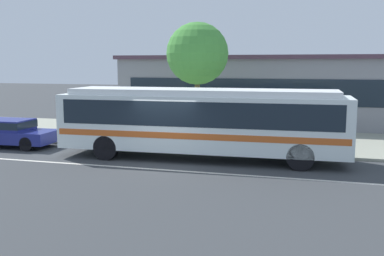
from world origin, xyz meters
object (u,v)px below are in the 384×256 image
object	(u,v)px
sedan_behind_bus	(6,131)
pedestrian_waiting_near_sign	(313,130)
transit_bus	(202,119)
street_tree_near_stop	(197,54)
bus_stop_sign	(284,114)

from	to	relation	value
sedan_behind_bus	pedestrian_waiting_near_sign	xyz separation A→B (m)	(13.89, 1.72, 0.37)
sedan_behind_bus	transit_bus	bearing A→B (deg)	-1.28
street_tree_near_stop	sedan_behind_bus	bearing A→B (deg)	-153.79
transit_bus	bus_stop_sign	size ratio (longest dim) A/B	4.62
transit_bus	sedan_behind_bus	bearing A→B (deg)	178.72
sedan_behind_bus	bus_stop_sign	bearing A→B (deg)	6.97
pedestrian_waiting_near_sign	bus_stop_sign	bearing A→B (deg)	-172.03
transit_bus	pedestrian_waiting_near_sign	xyz separation A→B (m)	(4.36, 1.93, -0.57)
transit_bus	pedestrian_waiting_near_sign	world-z (taller)	transit_bus
transit_bus	bus_stop_sign	xyz separation A→B (m)	(3.14, 1.76, 0.07)
sedan_behind_bus	pedestrian_waiting_near_sign	size ratio (longest dim) A/B	2.75
sedan_behind_bus	bus_stop_sign	distance (m)	12.80
bus_stop_sign	street_tree_near_stop	world-z (taller)	street_tree_near_stop
transit_bus	pedestrian_waiting_near_sign	distance (m)	4.80
pedestrian_waiting_near_sign	street_tree_near_stop	distance (m)	6.95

